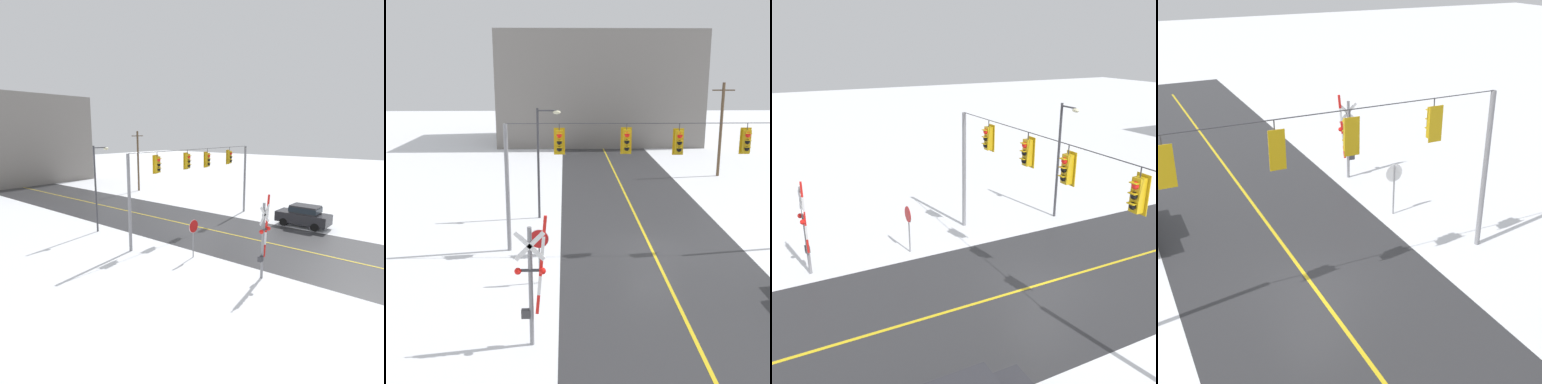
{
  "view_description": "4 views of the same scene",
  "coord_description": "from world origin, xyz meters",
  "views": [
    {
      "loc": [
        -20.39,
        -16.03,
        7.53
      ],
      "look_at": [
        -2.25,
        -1.16,
        3.3
      ],
      "focal_mm": 31.45,
      "sensor_mm": 36.0,
      "label": 1
    },
    {
      "loc": [
        -4.25,
        -22.32,
        8.68
      ],
      "look_at": [
        -3.67,
        -1.01,
        3.19
      ],
      "focal_mm": 45.1,
      "sensor_mm": 36.0,
      "label": 2
    },
    {
      "loc": [
        12.85,
        -10.15,
        9.68
      ],
      "look_at": [
        -4.05,
        -1.52,
        3.09
      ],
      "focal_mm": 41.11,
      "sensor_mm": 36.0,
      "label": 3
    },
    {
      "loc": [
        5.68,
        14.53,
        10.76
      ],
      "look_at": [
        -1.89,
        -1.06,
        2.86
      ],
      "focal_mm": 50.17,
      "sensor_mm": 36.0,
      "label": 4
    }
  ],
  "objects": [
    {
      "name": "road_asphalt",
      "position": [
        0.0,
        6.0,
        0.0
      ],
      "size": [
        9.0,
        80.0,
        0.01
      ],
      "primitive_type": "cube",
      "color": "#303033",
      "rests_on": "ground"
    },
    {
      "name": "ground_plane",
      "position": [
        0.0,
        0.0,
        0.0
      ],
      "size": [
        160.0,
        160.0,
        0.0
      ],
      "primitive_type": "plane",
      "color": "white"
    },
    {
      "name": "stop_sign",
      "position": [
        -5.33,
        -3.8,
        1.71
      ],
      "size": [
        0.8,
        0.09,
        2.35
      ],
      "color": "gray",
      "rests_on": "ground"
    },
    {
      "name": "streetlamp_near",
      "position": [
        -5.59,
        5.26,
        3.92
      ],
      "size": [
        1.39,
        0.28,
        6.5
      ],
      "color": "#38383D",
      "rests_on": "ground"
    },
    {
      "name": "lane_centre_line",
      "position": [
        0.0,
        6.0,
        0.01
      ],
      "size": [
        0.14,
        72.0,
        0.01
      ],
      "primitive_type": "cube",
      "color": "gold",
      "rests_on": "ground"
    },
    {
      "name": "railroad_crossing",
      "position": [
        -5.31,
        -8.41,
        2.25
      ],
      "size": [
        1.04,
        0.31,
        4.36
      ],
      "color": "gray",
      "rests_on": "ground"
    },
    {
      "name": "signal_span",
      "position": [
        -0.07,
        -0.01,
        4.42
      ],
      "size": [
        14.2,
        0.47,
        6.22
      ],
      "color": "gray",
      "rests_on": "ground"
    }
  ]
}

